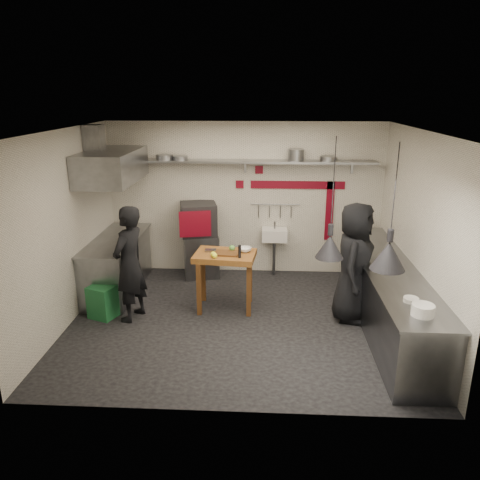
# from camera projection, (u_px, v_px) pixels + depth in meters

# --- Properties ---
(floor) EXTENTS (5.00, 5.00, 0.00)m
(floor) POSITION_uv_depth(u_px,v_px,m) (239.00, 321.00, 7.04)
(floor) COLOR black
(floor) RESTS_ON ground
(ceiling) EXTENTS (5.00, 5.00, 0.00)m
(ceiling) POSITION_uv_depth(u_px,v_px,m) (239.00, 131.00, 6.19)
(ceiling) COLOR silver
(ceiling) RESTS_ON floor
(wall_back) EXTENTS (5.00, 0.04, 2.80)m
(wall_back) POSITION_uv_depth(u_px,v_px,m) (245.00, 199.00, 8.61)
(wall_back) COLOR beige
(wall_back) RESTS_ON floor
(wall_front) EXTENTS (5.00, 0.04, 2.80)m
(wall_front) POSITION_uv_depth(u_px,v_px,m) (227.00, 292.00, 4.62)
(wall_front) COLOR beige
(wall_front) RESTS_ON floor
(wall_left) EXTENTS (0.04, 4.20, 2.80)m
(wall_left) POSITION_uv_depth(u_px,v_px,m) (66.00, 229.00, 6.74)
(wall_left) COLOR beige
(wall_left) RESTS_ON floor
(wall_right) EXTENTS (0.04, 4.20, 2.80)m
(wall_right) POSITION_uv_depth(u_px,v_px,m) (418.00, 234.00, 6.49)
(wall_right) COLOR beige
(wall_right) RESTS_ON floor
(red_band_horiz) EXTENTS (1.70, 0.02, 0.14)m
(red_band_horiz) POSITION_uv_depth(u_px,v_px,m) (298.00, 185.00, 8.46)
(red_band_horiz) COLOR maroon
(red_band_horiz) RESTS_ON wall_back
(red_band_vert) EXTENTS (0.14, 0.02, 1.10)m
(red_band_vert) POSITION_uv_depth(u_px,v_px,m) (329.00, 211.00, 8.58)
(red_band_vert) COLOR maroon
(red_band_vert) RESTS_ON wall_back
(red_tile_a) EXTENTS (0.14, 0.02, 0.14)m
(red_tile_a) POSITION_uv_depth(u_px,v_px,m) (259.00, 170.00, 8.42)
(red_tile_a) COLOR maroon
(red_tile_a) RESTS_ON wall_back
(red_tile_b) EXTENTS (0.14, 0.02, 0.14)m
(red_tile_b) POSITION_uv_depth(u_px,v_px,m) (240.00, 184.00, 8.52)
(red_tile_b) COLOR maroon
(red_tile_b) RESTS_ON wall_back
(back_shelf) EXTENTS (4.60, 0.34, 0.04)m
(back_shelf) POSITION_uv_depth(u_px,v_px,m) (245.00, 161.00, 8.23)
(back_shelf) COLOR slate
(back_shelf) RESTS_ON wall_back
(shelf_bracket_left) EXTENTS (0.04, 0.06, 0.24)m
(shelf_bracket_left) POSITION_uv_depth(u_px,v_px,m) (141.00, 165.00, 8.50)
(shelf_bracket_left) COLOR slate
(shelf_bracket_left) RESTS_ON wall_back
(shelf_bracket_mid) EXTENTS (0.04, 0.06, 0.24)m
(shelf_bracket_mid) POSITION_uv_depth(u_px,v_px,m) (245.00, 166.00, 8.40)
(shelf_bracket_mid) COLOR slate
(shelf_bracket_mid) RESTS_ON wall_back
(shelf_bracket_right) EXTENTS (0.04, 0.06, 0.24)m
(shelf_bracket_right) POSITION_uv_depth(u_px,v_px,m) (352.00, 167.00, 8.30)
(shelf_bracket_right) COLOR slate
(shelf_bracket_right) RESTS_ON wall_back
(pan_far_left) EXTENTS (0.35, 0.35, 0.09)m
(pan_far_left) POSITION_uv_depth(u_px,v_px,m) (165.00, 157.00, 8.28)
(pan_far_left) COLOR slate
(pan_far_left) RESTS_ON back_shelf
(pan_mid_left) EXTENTS (0.31, 0.31, 0.07)m
(pan_mid_left) POSITION_uv_depth(u_px,v_px,m) (180.00, 158.00, 8.27)
(pan_mid_left) COLOR slate
(pan_mid_left) RESTS_ON back_shelf
(stock_pot) EXTENTS (0.34, 0.34, 0.20)m
(stock_pot) POSITION_uv_depth(u_px,v_px,m) (296.00, 155.00, 8.14)
(stock_pot) COLOR slate
(stock_pot) RESTS_ON back_shelf
(pan_right) EXTENTS (0.34, 0.34, 0.08)m
(pan_right) POSITION_uv_depth(u_px,v_px,m) (328.00, 159.00, 8.13)
(pan_right) COLOR slate
(pan_right) RESTS_ON back_shelf
(oven_stand) EXTENTS (0.72, 0.68, 0.80)m
(oven_stand) POSITION_uv_depth(u_px,v_px,m) (201.00, 255.00, 8.67)
(oven_stand) COLOR slate
(oven_stand) RESTS_ON floor
(combi_oven) EXTENTS (0.74, 0.71, 0.58)m
(combi_oven) POSITION_uv_depth(u_px,v_px,m) (199.00, 219.00, 8.47)
(combi_oven) COLOR black
(combi_oven) RESTS_ON oven_stand
(oven_door) EXTENTS (0.55, 0.15, 0.46)m
(oven_door) POSITION_uv_depth(u_px,v_px,m) (195.00, 224.00, 8.15)
(oven_door) COLOR maroon
(oven_door) RESTS_ON combi_oven
(oven_glass) EXTENTS (0.36, 0.10, 0.34)m
(oven_glass) POSITION_uv_depth(u_px,v_px,m) (196.00, 224.00, 8.16)
(oven_glass) COLOR black
(oven_glass) RESTS_ON oven_door
(hand_sink) EXTENTS (0.46, 0.34, 0.22)m
(hand_sink) POSITION_uv_depth(u_px,v_px,m) (274.00, 235.00, 8.60)
(hand_sink) COLOR silver
(hand_sink) RESTS_ON wall_back
(sink_tap) EXTENTS (0.03, 0.03, 0.14)m
(sink_tap) POSITION_uv_depth(u_px,v_px,m) (275.00, 225.00, 8.55)
(sink_tap) COLOR slate
(sink_tap) RESTS_ON hand_sink
(sink_drain) EXTENTS (0.06, 0.06, 0.66)m
(sink_drain) POSITION_uv_depth(u_px,v_px,m) (274.00, 258.00, 8.70)
(sink_drain) COLOR slate
(sink_drain) RESTS_ON floor
(utensil_rail) EXTENTS (0.90, 0.02, 0.02)m
(utensil_rail) POSITION_uv_depth(u_px,v_px,m) (275.00, 204.00, 8.57)
(utensil_rail) COLOR slate
(utensil_rail) RESTS_ON wall_back
(counter_right) EXTENTS (0.70, 3.80, 0.90)m
(counter_right) POSITION_uv_depth(u_px,v_px,m) (386.00, 296.00, 6.79)
(counter_right) COLOR slate
(counter_right) RESTS_ON floor
(counter_right_top) EXTENTS (0.76, 3.90, 0.03)m
(counter_right_top) POSITION_uv_depth(u_px,v_px,m) (389.00, 267.00, 6.65)
(counter_right_top) COLOR slate
(counter_right_top) RESTS_ON counter_right
(plate_stack) EXTENTS (0.33, 0.33, 0.13)m
(plate_stack) POSITION_uv_depth(u_px,v_px,m) (423.00, 310.00, 5.15)
(plate_stack) COLOR silver
(plate_stack) RESTS_ON counter_right_top
(small_bowl_right) EXTENTS (0.23, 0.23, 0.05)m
(small_bowl_right) POSITION_uv_depth(u_px,v_px,m) (411.00, 300.00, 5.50)
(small_bowl_right) COLOR silver
(small_bowl_right) RESTS_ON counter_right_top
(counter_left) EXTENTS (0.70, 1.90, 0.90)m
(counter_left) POSITION_uv_depth(u_px,v_px,m) (117.00, 265.00, 8.01)
(counter_left) COLOR slate
(counter_left) RESTS_ON floor
(counter_left_top) EXTENTS (0.76, 2.00, 0.03)m
(counter_left_top) POSITION_uv_depth(u_px,v_px,m) (115.00, 239.00, 7.87)
(counter_left_top) COLOR slate
(counter_left_top) RESTS_ON counter_left
(extractor_hood) EXTENTS (0.78, 1.60, 0.50)m
(extractor_hood) POSITION_uv_depth(u_px,v_px,m) (112.00, 166.00, 7.50)
(extractor_hood) COLOR slate
(extractor_hood) RESTS_ON ceiling
(hood_duct) EXTENTS (0.28, 0.28, 0.50)m
(hood_duct) POSITION_uv_depth(u_px,v_px,m) (94.00, 141.00, 7.39)
(hood_duct) COLOR slate
(hood_duct) RESTS_ON ceiling
(green_bin) EXTENTS (0.48, 0.48, 0.50)m
(green_bin) POSITION_uv_depth(u_px,v_px,m) (104.00, 301.00, 7.11)
(green_bin) COLOR #1C6332
(green_bin) RESTS_ON floor
(prep_table) EXTENTS (0.98, 0.73, 0.92)m
(prep_table) POSITION_uv_depth(u_px,v_px,m) (225.00, 281.00, 7.33)
(prep_table) COLOR brown
(prep_table) RESTS_ON floor
(cutting_board) EXTENTS (0.40, 0.30, 0.02)m
(cutting_board) POSITION_uv_depth(u_px,v_px,m) (226.00, 253.00, 7.15)
(cutting_board) COLOR #543015
(cutting_board) RESTS_ON prep_table
(pepper_mill) EXTENTS (0.05, 0.05, 0.20)m
(pepper_mill) POSITION_uv_depth(u_px,v_px,m) (240.00, 251.00, 6.96)
(pepper_mill) COLOR black
(pepper_mill) RESTS_ON prep_table
(lemon_a) EXTENTS (0.10, 0.10, 0.08)m
(lemon_a) POSITION_uv_depth(u_px,v_px,m) (213.00, 254.00, 7.02)
(lemon_a) COLOR #F4FD2C
(lemon_a) RESTS_ON prep_table
(lemon_b) EXTENTS (0.11, 0.11, 0.08)m
(lemon_b) POSITION_uv_depth(u_px,v_px,m) (214.00, 256.00, 6.97)
(lemon_b) COLOR #F4FD2C
(lemon_b) RESTS_ON prep_table
(veg_ball) EXTENTS (0.10, 0.10, 0.09)m
(veg_ball) POSITION_uv_depth(u_px,v_px,m) (232.00, 248.00, 7.27)
(veg_ball) COLOR #50933C
(veg_ball) RESTS_ON prep_table
(steel_tray) EXTENTS (0.18, 0.12, 0.03)m
(steel_tray) POSITION_uv_depth(u_px,v_px,m) (211.00, 250.00, 7.27)
(steel_tray) COLOR slate
(steel_tray) RESTS_ON prep_table
(bowl) EXTENTS (0.26, 0.26, 0.06)m
(bowl) POSITION_uv_depth(u_px,v_px,m) (245.00, 249.00, 7.26)
(bowl) COLOR silver
(bowl) RESTS_ON prep_table
(heat_lamp_near) EXTENTS (0.43, 0.43, 1.50)m
(heat_lamp_near) POSITION_uv_depth(u_px,v_px,m) (333.00, 199.00, 5.65)
(heat_lamp_near) COLOR black
(heat_lamp_near) RESTS_ON ceiling
(heat_lamp_far) EXTENTS (0.40, 0.40, 1.41)m
(heat_lamp_far) POSITION_uv_depth(u_px,v_px,m) (393.00, 208.00, 5.03)
(heat_lamp_far) COLOR black
(heat_lamp_far) RESTS_ON ceiling
(chef_left) EXTENTS (0.60, 0.74, 1.75)m
(chef_left) POSITION_uv_depth(u_px,v_px,m) (129.00, 264.00, 6.87)
(chef_left) COLOR black
(chef_left) RESTS_ON floor
(chef_right) EXTENTS (0.82, 1.02, 1.80)m
(chef_right) POSITION_uv_depth(u_px,v_px,m) (354.00, 263.00, 6.86)
(chef_right) COLOR black
(chef_right) RESTS_ON floor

